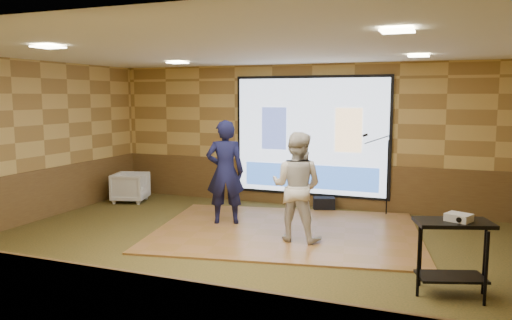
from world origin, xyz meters
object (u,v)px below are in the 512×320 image
at_px(projector_screen, 310,137).
at_px(projector, 459,217).
at_px(av_table, 453,244).
at_px(mic_stand, 384,191).
at_px(player_right, 297,186).
at_px(banquet_chair, 131,187).
at_px(duffel_bag, 324,204).
at_px(dance_floor, 286,231).
at_px(player_left, 225,172).

distance_m(projector_screen, projector, 4.96).
height_order(av_table, mic_stand, mic_stand).
bearing_deg(player_right, av_table, 151.58).
xyz_separation_m(projector_screen, banquet_chair, (-3.83, -0.98, -1.15)).
distance_m(player_right, mic_stand, 2.61).
height_order(projector, duffel_bag, projector).
distance_m(projector_screen, banquet_chair, 4.12).
relative_size(projector, mic_stand, 0.16).
bearing_deg(player_right, projector, 152.25).
bearing_deg(projector, dance_floor, 168.92).
height_order(projector_screen, player_right, projector_screen).
bearing_deg(duffel_bag, player_left, -128.32).
bearing_deg(av_table, projector, 7.01).
relative_size(av_table, mic_stand, 0.56).
xyz_separation_m(projector, mic_stand, (-1.30, 3.77, -0.45)).
xyz_separation_m(mic_stand, banquet_chair, (-5.40, -0.73, -0.17)).
distance_m(dance_floor, mic_stand, 2.38).
xyz_separation_m(av_table, mic_stand, (-1.25, 3.77, -0.12)).
bearing_deg(dance_floor, duffel_bag, 83.74).
bearing_deg(mic_stand, projector, -72.11).
relative_size(projector_screen, banquet_chair, 4.60).
xyz_separation_m(projector_screen, av_table, (2.81, -4.02, -0.86)).
bearing_deg(player_left, duffel_bag, -151.46).
bearing_deg(player_left, av_table, 129.33).
relative_size(projector_screen, player_left, 1.76).
bearing_deg(projector_screen, av_table, -55.01).
bearing_deg(dance_floor, player_right, -56.58).
bearing_deg(player_right, dance_floor, -53.42).
xyz_separation_m(projector, banquet_chair, (-6.70, 3.03, -0.61)).
relative_size(projector, duffel_bag, 0.62).
height_order(av_table, banquet_chair, av_table).
relative_size(dance_floor, duffel_bag, 10.38).
bearing_deg(av_table, banquet_chair, 155.43).
xyz_separation_m(mic_stand, duffel_bag, (-1.20, 0.01, -0.36)).
height_order(player_left, mic_stand, player_left).
xyz_separation_m(projector_screen, dance_floor, (0.16, -2.10, -1.46)).
height_order(mic_stand, duffel_bag, mic_stand).
bearing_deg(projector, player_right, 173.27).
distance_m(av_table, projector, 0.33).
bearing_deg(mic_stand, player_right, -115.95).
distance_m(player_right, projector, 2.78).
height_order(av_table, duffel_bag, av_table).
bearing_deg(projector_screen, duffel_bag, -32.30).
distance_m(dance_floor, projector, 3.44).
bearing_deg(projector, av_table, -148.81).
xyz_separation_m(dance_floor, banquet_chair, (-4.00, 1.12, 0.31)).
height_order(player_right, projector, player_right).
bearing_deg(projector_screen, projector, -54.47).
distance_m(dance_floor, duffel_bag, 1.88).
distance_m(projector, duffel_bag, 4.60).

